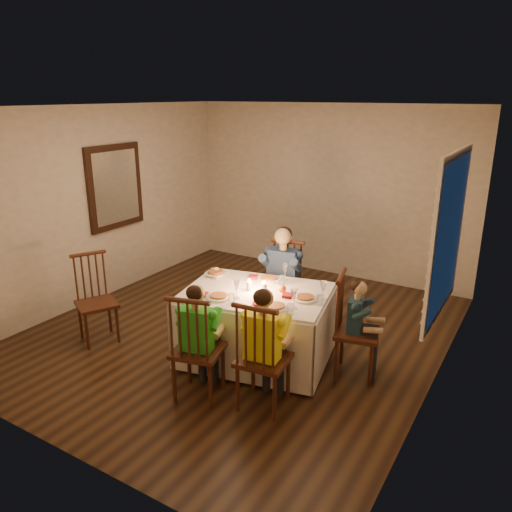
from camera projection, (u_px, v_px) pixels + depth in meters
The scene contains 26 objects.
ground at pixel (239, 331), 6.01m from camera, with size 5.00×5.00×0.00m, color black.
wall_left at pixel (98, 205), 6.71m from camera, with size 0.02×5.00×2.60m, color beige.
wall_right at pixel (447, 260), 4.50m from camera, with size 0.02×5.00×2.60m, color beige.
wall_back at pixel (327, 191), 7.63m from camera, with size 4.50×0.02×2.60m, color beige.
ceiling at pixel (237, 106), 5.19m from camera, with size 5.00×5.00×0.00m, color white.
dining_table at pixel (256, 311), 5.22m from camera, with size 1.69×1.37×0.75m.
chair_adult at pixel (281, 327), 6.11m from camera, with size 0.44×0.42×1.07m, color #381A0F, non-canonical shape.
chair_near_left at pixel (200, 395), 4.75m from camera, with size 0.44×0.42×1.07m, color #381A0F, non-canonical shape.
chair_near_right at pixel (263, 405), 4.59m from camera, with size 0.44×0.42×1.07m, color #381A0F, non-canonical shape.
chair_end at pixel (354, 374), 5.10m from camera, with size 0.44×0.42×1.07m, color #381A0F, non-canonical shape.
chair_extra at pixel (101, 340), 5.80m from camera, with size 0.42×0.40×1.03m, color #381A0F, non-canonical shape.
adult at pixel (281, 327), 6.11m from camera, with size 0.47×0.43×1.27m, color navy, non-canonical shape.
child_green at pixel (200, 395), 4.75m from camera, with size 0.39×0.36×1.13m, color green, non-canonical shape.
child_yellow at pixel (263, 405), 4.59m from camera, with size 0.41×0.37×1.16m, color yellow, non-canonical shape.
child_teal at pixel (354, 374), 5.10m from camera, with size 0.32×0.30×1.02m, color #1A3341, non-canonical shape.
setting_adult at pixel (269, 279), 5.46m from camera, with size 0.26×0.26×0.02m, color silver.
setting_green at pixel (219, 297), 4.98m from camera, with size 0.26×0.26×0.02m, color silver.
setting_yellow at pixel (275, 307), 4.74m from camera, with size 0.26×0.26×0.02m, color silver.
setting_teal at pixel (305, 298), 4.95m from camera, with size 0.26×0.26×0.02m, color silver.
candle_left at pixel (249, 286), 5.16m from camera, with size 0.06×0.06×0.10m, color white.
candle_right at pixel (264, 288), 5.11m from camera, with size 0.06×0.06×0.10m, color white.
squash at pixel (216, 271), 5.60m from camera, with size 0.09×0.09×0.09m, color yellow.
orange_fruit at pixel (282, 289), 5.10m from camera, with size 0.08×0.08×0.08m, color orange.
serving_bowl at pixel (216, 274), 5.56m from camera, with size 0.22×0.22×0.05m, color silver.
wall_mirror at pixel (115, 187), 6.87m from camera, with size 0.06×0.95×1.15m.
window_blinds at pixel (447, 236), 4.54m from camera, with size 0.07×1.34×1.54m.
Camera 1 is at (2.98, -4.54, 2.74)m, focal length 35.00 mm.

